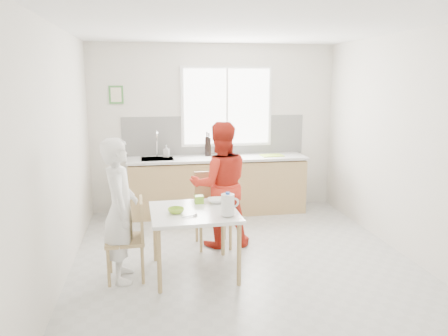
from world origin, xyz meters
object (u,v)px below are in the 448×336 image
(dining_table, at_px, (194,217))
(bowl_white, at_px, (216,201))
(milk_jug, at_px, (228,204))
(chair_left, at_px, (131,235))
(person_white, at_px, (120,210))
(bowl_green, at_px, (176,211))
(chair_far, at_px, (212,205))
(person_red, at_px, (220,185))
(wine_bottle_b, at_px, (209,147))
(wine_bottle_a, at_px, (207,146))

(dining_table, height_order, bowl_white, bowl_white)
(bowl_white, distance_m, milk_jug, 0.54)
(chair_left, distance_m, person_white, 0.31)
(person_white, relative_size, bowl_green, 8.80)
(chair_far, xyz_separation_m, milk_jug, (0.01, -1.10, 0.33))
(chair_far, height_order, milk_jug, milk_jug)
(bowl_green, bearing_deg, person_white, 177.16)
(person_red, bearing_deg, dining_table, 59.74)
(dining_table, relative_size, bowl_white, 4.75)
(chair_far, height_order, wine_bottle_b, wine_bottle_b)
(dining_table, distance_m, wine_bottle_a, 2.38)
(wine_bottle_b, bearing_deg, milk_jug, -93.30)
(dining_table, relative_size, person_white, 0.63)
(person_red, relative_size, milk_jug, 6.60)
(dining_table, distance_m, chair_far, 0.90)
(chair_left, relative_size, person_white, 0.57)
(dining_table, height_order, chair_left, chair_left)
(wine_bottle_a, height_order, wine_bottle_b, wine_bottle_a)
(dining_table, distance_m, milk_jug, 0.48)
(person_white, xyz_separation_m, person_red, (1.20, 0.81, 0.03))
(wine_bottle_a, bearing_deg, chair_left, -115.97)
(chair_left, relative_size, bowl_green, 5.01)
(person_white, height_order, person_red, person_red)
(chair_far, relative_size, wine_bottle_b, 3.18)
(dining_table, xyz_separation_m, chair_far, (0.32, 0.83, -0.12))
(bowl_white, xyz_separation_m, milk_jug, (0.04, -0.53, 0.11))
(bowl_white, height_order, milk_jug, milk_jug)
(dining_table, relative_size, chair_far, 1.02)
(chair_far, bearing_deg, milk_jug, -91.37)
(chair_left, xyz_separation_m, bowl_white, (0.97, 0.29, 0.26))
(chair_far, xyz_separation_m, bowl_white, (-0.03, -0.57, 0.22))
(wine_bottle_a, bearing_deg, bowl_green, -105.36)
(chair_far, height_order, wine_bottle_a, wine_bottle_a)
(person_red, bearing_deg, wine_bottle_a, -93.14)
(person_red, bearing_deg, chair_far, -27.32)
(person_red, relative_size, wine_bottle_a, 5.05)
(person_red, height_order, milk_jug, person_red)
(chair_far, relative_size, person_red, 0.59)
(chair_left, relative_size, wine_bottle_a, 2.76)
(chair_left, xyz_separation_m, milk_jug, (1.02, -0.24, 0.37))
(dining_table, xyz_separation_m, milk_jug, (0.33, -0.27, 0.21))
(milk_jug, distance_m, wine_bottle_a, 2.58)
(milk_jug, xyz_separation_m, wine_bottle_b, (0.15, 2.58, 0.22))
(person_red, bearing_deg, chair_left, 34.23)
(person_red, relative_size, bowl_green, 9.17)
(chair_left, xyz_separation_m, person_red, (1.10, 0.81, 0.32))
(dining_table, bearing_deg, person_white, -177.93)
(chair_far, xyz_separation_m, bowl_green, (-0.52, -0.89, 0.23))
(wine_bottle_a, bearing_deg, chair_far, -95.05)
(chair_left, distance_m, bowl_white, 1.05)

